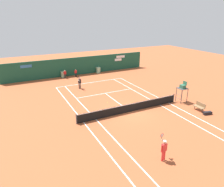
{
  "coord_description": "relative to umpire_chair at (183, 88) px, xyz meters",
  "views": [
    {
      "loc": [
        -11.03,
        -17.38,
        9.75
      ],
      "look_at": [
        -0.2,
        3.99,
        0.8
      ],
      "focal_mm": 33.72,
      "sensor_mm": 36.0,
      "label": 1
    }
  ],
  "objects": [
    {
      "name": "ground_plane",
      "position": [
        -6.89,
        0.93,
        -1.72
      ],
      "size": [
        80.0,
        80.0,
        0.01
      ],
      "color": "#A8512D"
    },
    {
      "name": "tennis_net",
      "position": [
        -6.89,
        0.36,
        -1.22
      ],
      "size": [
        12.1,
        0.1,
        1.07
      ],
      "color": "#4C4C51",
      "rests_on": "ground_plane"
    },
    {
      "name": "sponsor_back_wall",
      "position": [
        -6.89,
        17.33,
        -0.26
      ],
      "size": [
        25.0,
        1.02,
        3.04
      ],
      "color": "#194C38",
      "rests_on": "ground_plane"
    },
    {
      "name": "umpire_chair",
      "position": [
        0.0,
        0.0,
        0.0
      ],
      "size": [
        1.0,
        1.0,
        2.54
      ],
      "rotation": [
        0.0,
        0.0,
        1.57
      ],
      "color": "#47474C",
      "rests_on": "ground_plane"
    },
    {
      "name": "player_bench",
      "position": [
        -0.01,
        -2.72,
        -1.22
      ],
      "size": [
        0.54,
        1.25,
        0.88
      ],
      "rotation": [
        0.0,
        0.0,
        1.57
      ],
      "color": "#38383D",
      "rests_on": "ground_plane"
    },
    {
      "name": "equipment_bag",
      "position": [
        0.02,
        -3.87,
        -1.57
      ],
      "size": [
        1.05,
        0.5,
        0.32
      ],
      "color": "black",
      "rests_on": "ground_plane"
    },
    {
      "name": "player_on_baseline",
      "position": [
        -9.26,
        10.13,
        -0.79
      ],
      "size": [
        0.58,
        0.7,
        1.81
      ],
      "rotation": [
        0.0,
        0.0,
        3.24
      ],
      "color": "black",
      "rests_on": "ground_plane"
    },
    {
      "name": "player_near_side",
      "position": [
        -9.05,
        -7.58,
        -0.74
      ],
      "size": [
        0.63,
        0.7,
        1.86
      ],
      "rotation": [
        0.0,
        0.0,
        0.05
      ],
      "color": "red",
      "rests_on": "ground_plane"
    },
    {
      "name": "ball_kid_centre_post",
      "position": [
        -9.73,
        16.11,
        -0.93
      ],
      "size": [
        0.46,
        0.22,
        1.38
      ],
      "rotation": [
        0.0,
        0.0,
        2.99
      ],
      "color": "black",
      "rests_on": "ground_plane"
    },
    {
      "name": "ball_kid_right_post",
      "position": [
        -7.91,
        16.11,
        -0.97
      ],
      "size": [
        0.44,
        0.21,
        1.32
      ],
      "rotation": [
        0.0,
        0.0,
        3.31
      ],
      "color": "black",
      "rests_on": "ground_plane"
    },
    {
      "name": "tennis_ball_mid_court",
      "position": [
        -8.05,
        3.7,
        -1.69
      ],
      "size": [
        0.07,
        0.07,
        0.07
      ],
      "primitive_type": "sphere",
      "color": "#CCE033",
      "rests_on": "ground_plane"
    },
    {
      "name": "tennis_ball_by_sideline",
      "position": [
        -10.49,
        9.38,
        -1.69
      ],
      "size": [
        0.07,
        0.07,
        0.07
      ],
      "primitive_type": "sphere",
      "color": "#CCE033",
      "rests_on": "ground_plane"
    },
    {
      "name": "tennis_ball_near_service_line",
      "position": [
        -11.75,
        3.9,
        -1.69
      ],
      "size": [
        0.07,
        0.07,
        0.07
      ],
      "primitive_type": "sphere",
      "color": "#CCE033",
      "rests_on": "ground_plane"
    }
  ]
}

